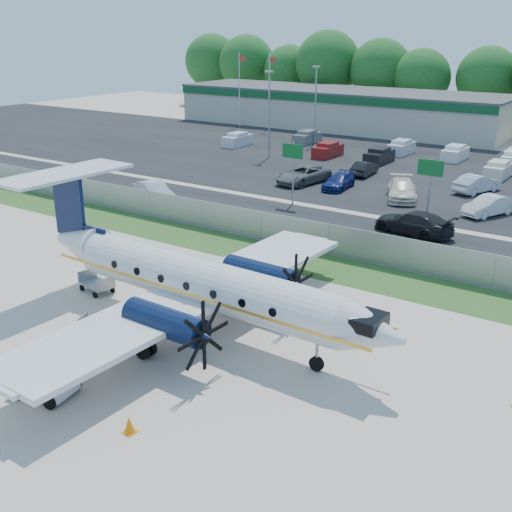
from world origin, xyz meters
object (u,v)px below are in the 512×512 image
Objects in this scene: aircraft at (197,281)px; pushback_tug at (46,381)px; baggage_cart_far at (102,331)px; baggage_cart_near at (97,284)px.

pushback_tug is (-1.28, -7.67, -1.87)m from aircraft.
baggage_cart_far is at bearing -130.62° from aircraft.
baggage_cart_far is at bearing 110.37° from pushback_tug.
baggage_cart_far is (-1.60, 4.31, -0.09)m from pushback_tug.
baggage_cart_near is at bearing 139.39° from baggage_cart_far.
pushback_tug reaches higher than baggage_cart_far.
aircraft is 8.66× the size of baggage_cart_far.
aircraft is at bearing 80.50° from pushback_tug.
pushback_tug is 1.19× the size of baggage_cart_near.
aircraft is at bearing -3.98° from baggage_cart_near.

